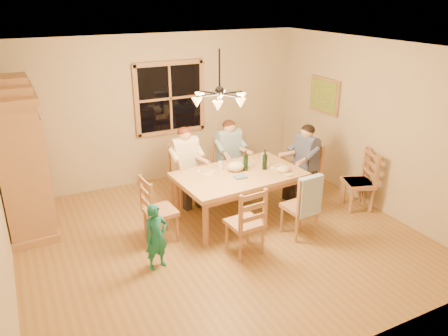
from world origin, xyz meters
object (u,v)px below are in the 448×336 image
dining_table (239,179)px  child (156,237)px  chair_spare_front (358,192)px  chandelier (220,98)px  wine_bottle_a (246,160)px  armoire (22,162)px  chair_far_left (186,186)px  adult_plaid_man (229,148)px  wine_bottle_b (265,159)px  adult_slate_man (306,153)px  chair_end_left (161,221)px  chair_spare_back (356,191)px  chair_near_right (299,216)px  chair_near_left (245,233)px  chair_end_right (304,183)px  chair_far_right (229,176)px  adult_woman (185,156)px

dining_table → child: (-1.59, -0.73, -0.21)m
chair_spare_front → dining_table: bearing=94.4°
chandelier → wine_bottle_a: bearing=35.6°
armoire → chair_far_left: armoire is taller
adult_plaid_man → wine_bottle_b: size_ratio=2.65×
chandelier → adult_slate_man: size_ratio=0.88×
chandelier → chair_spare_front: 3.03m
chair_end_left → chair_spare_back: size_ratio=1.00×
dining_table → chair_near_right: (0.54, -0.87, -0.36)m
chair_near_left → adult_slate_man: (1.74, 1.02, 0.54)m
armoire → chair_near_right: (3.50, -2.03, -0.75)m
chandelier → chair_end_right: (1.86, 0.53, -1.77)m
chair_near_right → chair_end_right: size_ratio=1.00×
armoire → chair_spare_front: armoire is taller
chair_far_right → chair_end_right: bearing=136.6°
chair_end_left → adult_slate_man: size_ratio=1.13×
chandelier → child: chandelier is taller
chandelier → adult_woman: 1.80m
chair_spare_front → chair_spare_back: same height
adult_slate_man → chair_spare_back: adult_slate_man is taller
chair_far_right → chair_near_left: (-0.72, -1.86, 0.00)m
adult_woman → chair_spare_front: adult_woman is taller
adult_woman → child: 1.95m
chair_near_left → adult_plaid_man: (0.72, 1.86, 0.54)m
chair_near_left → chair_near_right: bearing=0.0°
adult_woman → chair_near_left: bearing=90.0°
wine_bottle_a → chair_near_left: bearing=-119.5°
armoire → child: bearing=-54.1°
chair_far_left → wine_bottle_b: size_ratio=3.00×
chair_near_left → chair_end_right: size_ratio=1.00×
chair_near_left → chair_spare_front: bearing=3.8°
chair_spare_front → chair_far_right: bearing=68.4°
wine_bottle_b → chair_far_left: bearing=137.2°
chair_end_right → adult_slate_man: adult_slate_man is taller
adult_plaid_man → child: bearing=37.0°
chandelier → chair_far_left: 2.20m
adult_woman → wine_bottle_a: size_ratio=2.65×
chair_near_right → chair_end_right: 1.24m
adult_slate_man → wine_bottle_b: adult_slate_man is taller
chair_near_left → adult_plaid_man: bearing=64.8°
chair_near_left → chair_far_right: bearing=64.8°
wine_bottle_b → child: size_ratio=0.37×
chandelier → child: 1.96m
chandelier → armoire: chandelier is taller
chair_far_left → chair_spare_front: (2.44, -1.48, 0.00)m
armoire → chair_spare_front: bearing=-20.0°
chair_far_right → chair_spare_back: same height
chair_far_left → adult_woman: size_ratio=1.13×
chandelier → chair_near_left: bearing=-75.3°
chandelier → dining_table: bearing=38.8°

